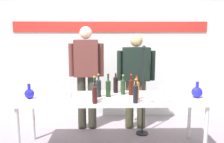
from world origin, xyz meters
TOP-DOWN VIEW (x-y plane):
  - back_wall at (0.00, 1.40)m, footprint 5.18×0.11m
  - display_table at (0.00, 0.00)m, footprint 2.52×0.71m
  - decanter_blue_left at (-1.12, -0.05)m, footprint 0.13×0.13m
  - decanter_blue_right at (1.15, -0.05)m, footprint 0.15×0.15m
  - presenter_left at (-0.41, 0.74)m, footprint 0.58×0.22m
  - presenter_right at (0.41, 0.74)m, footprint 0.64×0.22m
  - wine_bottle_0 at (-0.23, -0.19)m, footprint 0.07×0.07m
  - wine_bottle_1 at (0.16, 0.15)m, footprint 0.07×0.07m
  - wine_bottle_2 at (0.06, 0.24)m, footprint 0.07×0.07m
  - wine_bottle_3 at (-0.06, 0.02)m, footprint 0.07×0.07m
  - wine_bottle_4 at (-0.22, -0.28)m, footprint 0.06×0.06m
  - wine_bottle_5 at (0.32, -0.14)m, footprint 0.07×0.07m
  - wine_bottle_6 at (0.27, 0.11)m, footprint 0.07×0.07m
  - wine_bottle_7 at (-0.19, 0.01)m, footprint 0.07×0.07m
  - wine_bottle_8 at (0.29, -0.28)m, footprint 0.06×0.06m
  - wine_glass_left_0 at (-0.95, -0.14)m, footprint 0.07×0.07m
  - wine_glass_left_1 at (-0.54, -0.25)m, footprint 0.06×0.06m
  - wine_glass_left_2 at (-0.73, 0.13)m, footprint 0.07×0.07m
  - wine_glass_left_3 at (-0.52, 0.06)m, footprint 0.06×0.06m
  - wine_glass_right_0 at (0.71, 0.08)m, footprint 0.06×0.06m
  - wine_glass_right_1 at (0.48, -0.26)m, footprint 0.07×0.07m
  - wine_glass_right_2 at (0.70, -0.26)m, footprint 0.06×0.06m
  - microphone_stand at (0.50, 0.47)m, footprint 0.20×0.20m

SIDE VIEW (x-z plane):
  - microphone_stand at x=0.50m, z-range -0.24..1.20m
  - display_table at x=0.00m, z-range 0.32..1.08m
  - decanter_blue_left at x=-1.12m, z-range 0.72..0.93m
  - decanter_blue_right at x=1.15m, z-range 0.72..0.94m
  - wine_glass_right_2 at x=0.70m, z-range 0.78..0.92m
  - wine_glass_right_1 at x=0.48m, z-range 0.78..0.92m
  - wine_glass_left_1 at x=-0.54m, z-range 0.78..0.92m
  - wine_glass_left_0 at x=-0.95m, z-range 0.78..0.93m
  - wine_glass_left_2 at x=-0.73m, z-range 0.78..0.93m
  - wine_glass_left_3 at x=-0.52m, z-range 0.79..0.93m
  - wine_glass_right_0 at x=0.71m, z-range 0.79..0.95m
  - wine_bottle_1 at x=0.16m, z-range 0.74..1.02m
  - wine_bottle_4 at x=-0.22m, z-range 0.73..1.02m
  - wine_bottle_6 at x=0.27m, z-range 0.73..1.03m
  - wine_bottle_3 at x=-0.06m, z-range 0.72..1.05m
  - wine_bottle_8 at x=0.29m, z-range 0.73..1.04m
  - wine_bottle_2 at x=0.06m, z-range 0.74..1.04m
  - wine_bottle_5 at x=0.32m, z-range 0.73..1.05m
  - wine_bottle_7 at x=-0.19m, z-range 0.73..1.05m
  - wine_bottle_0 at x=-0.23m, z-range 0.73..1.06m
  - presenter_right at x=0.41m, z-range 0.12..1.73m
  - presenter_left at x=-0.41m, z-range 0.12..1.85m
  - back_wall at x=0.00m, z-range 0.00..3.00m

